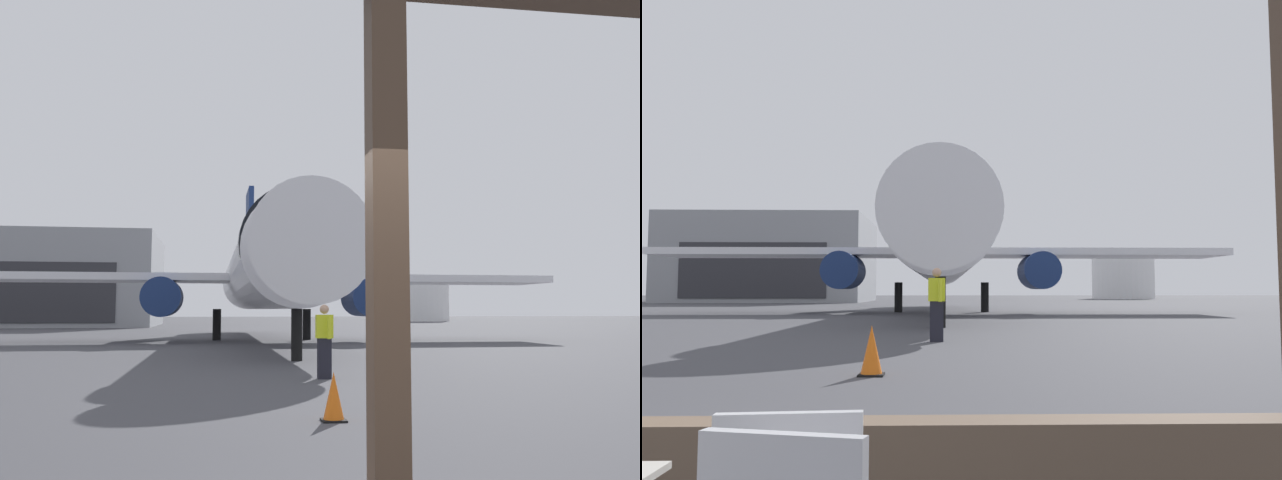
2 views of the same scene
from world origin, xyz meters
The scene contains 7 objects.
ground_plane centered at (0.00, 40.00, 0.00)m, with size 220.00×220.00×0.00m, color #424247.
window_frame centered at (0.00, 0.00, 1.32)m, with size 7.33×0.24×3.69m.
airplane centered at (1.75, 31.49, 3.50)m, with size 30.19×34.32×10.39m.
ground_crew_worker centered at (1.70, 12.44, 0.90)m, with size 0.40×0.54×1.74m.
traffic_cone centered at (0.84, 6.38, 0.34)m, with size 0.36×0.36×0.71m.
distant_hangar centered at (-16.24, 67.32, 4.43)m, with size 19.84×16.91×8.86m.
fuel_storage_tank centered at (27.46, 88.98, 2.87)m, with size 8.72×8.72×5.74m, color white.
Camera 1 is at (-0.95, -3.67, 1.63)m, focal length 38.48 mm.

